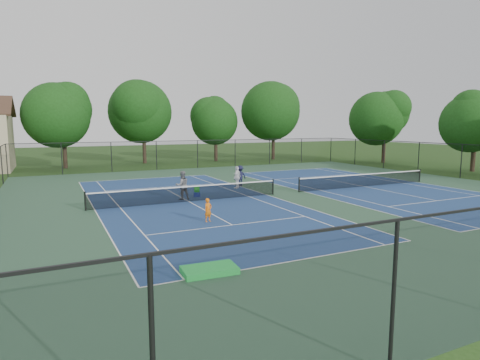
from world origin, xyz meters
name	(u,v)px	position (x,y,z in m)	size (l,w,h in m)	color
ground	(286,193)	(0.00, 0.00, 0.00)	(140.00, 140.00, 0.00)	#234716
court_pad	(286,193)	(0.00, 0.00, 0.00)	(36.00, 36.00, 0.01)	#2F543A
tennis_court_left	(189,200)	(-7.00, 0.00, 0.10)	(12.00, 23.83, 1.07)	navy
tennis_court_right	(364,185)	(7.00, 0.00, 0.10)	(12.00, 23.83, 1.07)	navy
perimeter_fence	(286,170)	(0.00, 0.00, 1.60)	(36.08, 36.08, 3.02)	black
tree_back_a	(62,112)	(-13.00, 24.00, 6.04)	(6.80, 6.80, 9.15)	#2D2116
tree_back_b	(143,109)	(-4.00, 26.00, 6.60)	(7.60, 7.60, 10.03)	#2D2116
tree_back_c	(216,118)	(5.00, 25.00, 5.48)	(6.00, 6.00, 8.40)	#2D2116
tree_back_d	(274,109)	(13.00, 24.00, 6.82)	(7.80, 7.80, 10.37)	#2D2116
tree_side_e	(385,115)	(23.00, 14.00, 5.81)	(6.60, 6.60, 8.87)	#2D2116
tree_side_f	(476,119)	(24.00, 3.00, 5.25)	(5.80, 5.80, 8.12)	#2D2116
child_player	(208,210)	(-7.77, -5.25, 0.58)	(0.42, 0.28, 1.16)	orange
instructor	(182,185)	(-7.13, 0.90, 0.91)	(0.89, 0.69, 1.82)	gray
bystander_a	(237,177)	(-2.10, 3.45, 0.83)	(0.97, 0.40, 1.66)	white
bystander_b	(240,176)	(-1.40, 4.40, 0.79)	(1.03, 0.59, 1.59)	#181934
ball_crate	(197,194)	(-5.96, 1.49, 0.15)	(0.42, 0.30, 0.31)	navy
ball_hopper	(197,189)	(-5.96, 1.49, 0.52)	(0.34, 0.28, 0.41)	green
green_tarp	(209,270)	(-10.21, -11.67, 0.11)	(1.74, 0.97, 0.20)	green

